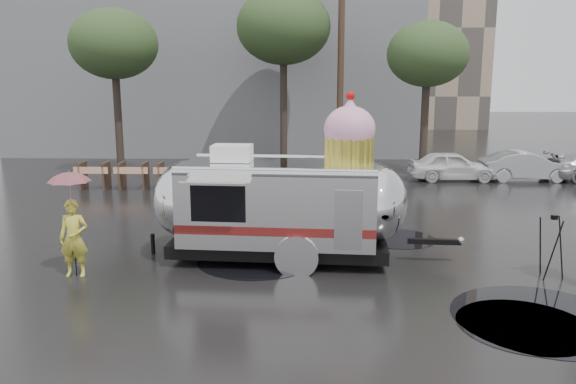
{
  "coord_description": "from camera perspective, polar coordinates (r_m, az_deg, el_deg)",
  "views": [
    {
      "loc": [
        0.8,
        -10.86,
        4.13
      ],
      "look_at": [
        0.51,
        1.71,
        1.57
      ],
      "focal_mm": 35.0,
      "sensor_mm": 36.0,
      "label": 1
    }
  ],
  "objects": [
    {
      "name": "tripod",
      "position": [
        12.97,
        25.24,
        -4.59
      ],
      "size": [
        0.55,
        0.55,
        1.36
      ],
      "rotation": [
        0.0,
        0.0,
        0.27
      ],
      "color": "black",
      "rests_on": "ground"
    },
    {
      "name": "tree_right",
      "position": [
        24.44,
        14.0,
        13.35
      ],
      "size": [
        3.36,
        3.36,
        6.42
      ],
      "color": "#382D26",
      "rests_on": "ground"
    },
    {
      "name": "puddles",
      "position": [
        11.99,
        11.68,
        -8.88
      ],
      "size": [
        8.17,
        7.43,
        0.01
      ],
      "color": "black",
      "rests_on": "ground"
    },
    {
      "name": "tree_left",
      "position": [
        25.14,
        -17.28,
        14.09
      ],
      "size": [
        3.64,
        3.64,
        6.95
      ],
      "color": "#382D26",
      "rests_on": "ground"
    },
    {
      "name": "umbrella_pink",
      "position": [
        12.42,
        -21.28,
        0.4
      ],
      "size": [
        1.05,
        1.05,
        2.27
      ],
      "color": "#D87C89",
      "rests_on": "ground"
    },
    {
      "name": "grey_building",
      "position": [
        35.27,
        -6.73,
        15.29
      ],
      "size": [
        22.0,
        12.0,
        13.0
      ],
      "primitive_type": "cube",
      "color": "slate",
      "rests_on": "ground"
    },
    {
      "name": "ground",
      "position": [
        11.65,
        -2.74,
        -9.28
      ],
      "size": [
        120.0,
        120.0,
        0.0
      ],
      "primitive_type": "plane",
      "color": "black",
      "rests_on": "ground"
    },
    {
      "name": "utility_pole",
      "position": [
        24.93,
        5.37,
        12.58
      ],
      "size": [
        1.6,
        0.28,
        9.0
      ],
      "color": "#473323",
      "rests_on": "ground"
    },
    {
      "name": "tree_mid",
      "position": [
        25.97,
        -0.46,
        16.39
      ],
      "size": [
        4.2,
        4.2,
        8.03
      ],
      "color": "#382D26",
      "rests_on": "ground"
    },
    {
      "name": "parked_cars",
      "position": [
        25.59,
        26.75,
        2.61
      ],
      "size": [
        13.2,
        1.9,
        1.5
      ],
      "color": "silver",
      "rests_on": "ground"
    },
    {
      "name": "person_left",
      "position": [
        12.66,
        -20.93,
        -4.41
      ],
      "size": [
        0.61,
        0.42,
        1.65
      ],
      "primitive_type": "imported",
      "rotation": [
        0.0,
        0.0,
        0.04
      ],
      "color": "gold",
      "rests_on": "ground"
    },
    {
      "name": "barricade_row",
      "position": [
        22.07,
        -15.42,
        1.68
      ],
      "size": [
        4.3,
        0.8,
        1.0
      ],
      "color": "#473323",
      "rests_on": "ground"
    },
    {
      "name": "airstream_trailer",
      "position": [
        12.87,
        -0.49,
        -0.85
      ],
      "size": [
        7.29,
        2.92,
        3.93
      ],
      "rotation": [
        0.0,
        0.0,
        -0.07
      ],
      "color": "silver",
      "rests_on": "ground"
    }
  ]
}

